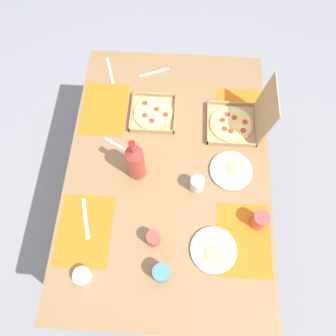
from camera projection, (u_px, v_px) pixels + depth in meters
The scene contains 20 objects.
ground_plane at pixel (168, 208), 2.37m from camera, with size 6.00×6.00×0.00m, color gray.
dining_table at pixel (168, 175), 1.79m from camera, with size 1.59×1.08×0.73m.
placemat_near_left at pixel (105, 108), 1.86m from camera, with size 0.36×0.26×0.00m, color orange.
placemat_near_right at pixel (85, 230), 1.57m from camera, with size 0.36×0.26×0.00m, color orange.
placemat_far_left at pixel (239, 115), 1.85m from camera, with size 0.36×0.26×0.00m, color orange.
placemat_far_right at pixel (244, 239), 1.55m from camera, with size 0.36×0.26×0.00m, color orange.
pizza_box_center at pixel (239, 121), 1.77m from camera, with size 0.27×0.31×0.31m.
pizza_box_corner_right at pixel (153, 113), 1.84m from camera, with size 0.25×0.25×0.04m.
plate_middle at pixel (214, 251), 1.52m from camera, with size 0.22×0.22×0.03m.
plate_far_left at pixel (231, 170), 1.70m from camera, with size 0.22×0.22×0.03m.
soda_bottle at pixel (136, 162), 1.58m from camera, with size 0.09×0.09×0.32m.
cup_clear_right at pixel (161, 273), 1.45m from camera, with size 0.08×0.08×0.09m, color teal.
cup_clear_left at pixel (197, 184), 1.62m from camera, with size 0.07×0.07×0.10m, color silver.
cup_red at pixel (260, 220), 1.54m from camera, with size 0.08×0.08×0.10m, color #BF4742.
cup_dark at pixel (153, 239), 1.51m from camera, with size 0.07×0.07×0.09m, color #BF4742.
condiment_bowl at pixel (82, 276), 1.47m from camera, with size 0.08×0.08×0.05m, color white.
knife_by_far_left at pixel (86, 219), 1.59m from camera, with size 0.21×0.02×0.01m, color #B7B7BC.
fork_by_near_right at pixel (119, 146), 1.76m from camera, with size 0.19×0.02×0.01m, color #B7B7BC.
fork_by_far_right at pixel (154, 73), 1.97m from camera, with size 0.19×0.02×0.01m, color #B7B7BC.
knife_by_near_left at pixel (110, 71), 1.97m from camera, with size 0.21×0.02×0.01m, color #B7B7BC.
Camera 1 is at (0.70, 0.04, 2.29)m, focal length 34.33 mm.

